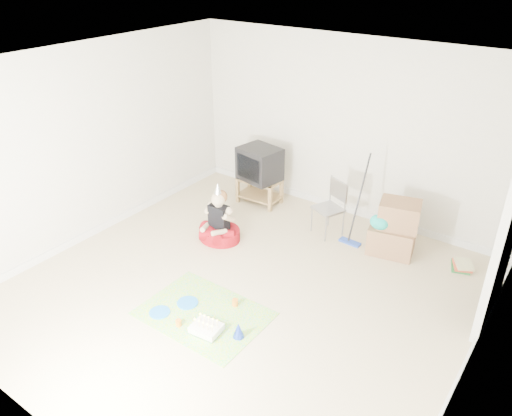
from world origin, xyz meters
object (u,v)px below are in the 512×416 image
Objects in this scene: crt_tv at (260,164)px; folding_chair at (328,209)px; tv_stand at (260,188)px; birthday_cake at (206,329)px; seated_woman at (219,227)px; cardboard_boxes at (394,229)px.

crt_tv is 1.37m from folding_chair.
birthday_cake is at bearing -65.32° from tv_stand.
seated_woman reaches higher than birthday_cake.
seated_woman is (0.19, -1.23, -0.06)m from tv_stand.
cardboard_boxes is at bearing 4.72° from folding_chair.
cardboard_boxes is 0.86× the size of seated_woman.
birthday_cake is (1.27, -2.77, -0.20)m from tv_stand.
crt_tv is at bearing 170.44° from folding_chair.
folding_chair is 1.09× the size of cardboard_boxes.
crt_tv is (-0.00, 0.00, 0.42)m from tv_stand.
crt_tv reaches higher than birthday_cake.
seated_woman is 1.89m from birthday_cake.
cardboard_boxes reaches higher than tv_stand.
crt_tv reaches higher than seated_woman.
crt_tv is at bearing 114.68° from birthday_cake.
birthday_cake is at bearing -91.12° from folding_chair.
cardboard_boxes is (0.93, 0.08, -0.04)m from folding_chair.
tv_stand is 1.14× the size of crt_tv.
folding_chair is at bearing -175.28° from cardboard_boxes.
cardboard_boxes is at bearing 6.73° from crt_tv.
tv_stand is at bearing -34.56° from crt_tv.
tv_stand is 3.06m from birthday_cake.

